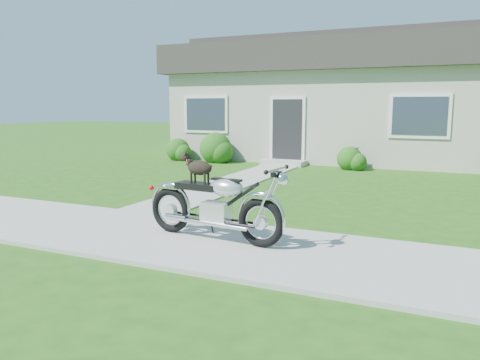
% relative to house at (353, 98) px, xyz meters
% --- Properties ---
extents(ground, '(80.00, 80.00, 0.00)m').
position_rel_house_xyz_m(ground, '(0.00, -11.99, -2.16)').
color(ground, '#235114').
rests_on(ground, ground).
extents(sidewalk, '(24.00, 2.20, 0.04)m').
position_rel_house_xyz_m(sidewalk, '(0.00, -11.99, -2.14)').
color(sidewalk, '#9E9B93').
rests_on(sidewalk, ground).
extents(walkway, '(1.20, 8.00, 0.03)m').
position_rel_house_xyz_m(walkway, '(-1.50, -6.99, -2.14)').
color(walkway, '#9E9B93').
rests_on(walkway, ground).
extents(house, '(12.60, 7.03, 4.50)m').
position_rel_house_xyz_m(house, '(0.00, 0.00, 0.00)').
color(house, beige).
rests_on(house, ground).
extents(shrub_row, '(11.17, 1.19, 1.19)m').
position_rel_house_xyz_m(shrub_row, '(0.07, -3.49, -1.71)').
color(shrub_row, '#245717').
rests_on(shrub_row, ground).
extents(potted_plant_left, '(0.78, 0.72, 0.72)m').
position_rel_house_xyz_m(potted_plant_left, '(-4.15, -3.44, -1.80)').
color(potted_plant_left, '#15521C').
rests_on(potted_plant_left, ground).
extents(potted_plant_right, '(0.47, 0.47, 0.69)m').
position_rel_house_xyz_m(potted_plant_right, '(0.78, -3.44, -1.81)').
color(potted_plant_right, '#195C1D').
rests_on(potted_plant_right, ground).
extents(motorcycle_with_dog, '(2.22, 0.60, 1.20)m').
position_rel_house_xyz_m(motorcycle_with_dog, '(0.45, -11.91, -1.60)').
color(motorcycle_with_dog, black).
rests_on(motorcycle_with_dog, sidewalk).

